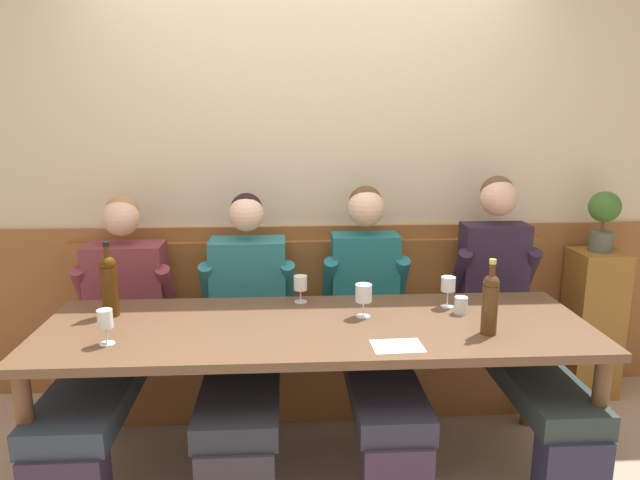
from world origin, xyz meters
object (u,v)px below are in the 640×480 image
at_px(wine_glass_mid_left, 105,321).
at_px(wine_glass_near_bucket, 448,285).
at_px(person_center_right_seat, 373,322).
at_px(water_tumbler_right, 461,305).
at_px(person_center_left_seat, 111,333).
at_px(person_right_seat, 513,315).
at_px(dining_table, 316,339).
at_px(person_left_seat, 245,328).
at_px(wine_bottle_green_tall, 490,302).
at_px(wine_glass_center_rear, 300,284).
at_px(potted_plant, 604,216).
at_px(wine_glass_mid_right, 364,294).
at_px(wine_bottle_amber_mid, 109,284).
at_px(wall_bench, 310,357).

height_order(wine_glass_mid_left, wine_glass_near_bucket, wine_glass_near_bucket).
bearing_deg(person_center_right_seat, water_tumbler_right, -27.38).
height_order(person_center_left_seat, person_right_seat, person_right_seat).
bearing_deg(water_tumbler_right, person_right_seat, 30.79).
relative_size(dining_table, person_left_seat, 2.00).
bearing_deg(water_tumbler_right, wine_bottle_green_tall, -80.38).
relative_size(dining_table, wine_glass_center_rear, 18.12).
distance_m(person_left_seat, wine_glass_mid_left, 0.76).
distance_m(person_left_seat, person_center_right_seat, 0.66).
height_order(person_center_right_seat, wine_glass_mid_left, person_center_right_seat).
xyz_separation_m(person_center_right_seat, wine_glass_mid_left, (-1.20, -0.48, 0.21)).
bearing_deg(person_right_seat, wine_bottle_green_tall, -122.97).
xyz_separation_m(person_center_right_seat, wine_glass_near_bucket, (0.35, -0.11, 0.23)).
xyz_separation_m(wine_glass_mid_left, wine_glass_center_rear, (0.82, 0.49, -0.01)).
relative_size(person_center_left_seat, potted_plant, 3.52).
relative_size(dining_table, potted_plant, 7.07).
height_order(person_left_seat, person_center_right_seat, person_center_right_seat).
bearing_deg(wine_glass_near_bucket, person_center_left_seat, 176.57).
bearing_deg(wine_glass_mid_right, water_tumbler_right, 2.08).
distance_m(person_right_seat, wine_glass_mid_left, 2.01).
relative_size(wine_glass_mid_left, water_tumbler_right, 1.84).
height_order(person_right_seat, wine_bottle_green_tall, person_right_seat).
relative_size(dining_table, person_center_left_seat, 2.01).
xyz_separation_m(person_center_left_seat, person_center_right_seat, (1.33, 0.01, 0.03)).
height_order(person_center_left_seat, wine_bottle_amber_mid, person_center_left_seat).
xyz_separation_m(dining_table, person_center_right_seat, (0.31, 0.31, -0.04)).
relative_size(dining_table, wine_glass_mid_right, 15.69).
bearing_deg(dining_table, person_center_right_seat, 44.75).
bearing_deg(wall_bench, person_center_left_seat, -160.61).
bearing_deg(wine_bottle_green_tall, person_left_seat, 156.83).
xyz_separation_m(person_center_left_seat, wine_bottle_green_tall, (1.77, -0.46, 0.29)).
distance_m(wall_bench, wine_glass_center_rear, 0.66).
bearing_deg(wine_glass_center_rear, wine_bottle_green_tall, -30.36).
bearing_deg(dining_table, wine_bottle_green_tall, -12.02).
bearing_deg(person_right_seat, wine_glass_mid_left, -165.89).
bearing_deg(wall_bench, person_center_right_seat, -48.91).
bearing_deg(wine_bottle_green_tall, wine_glass_mid_left, -179.36).
xyz_separation_m(wall_bench, person_left_seat, (-0.35, -0.35, 0.33)).
xyz_separation_m(wine_bottle_amber_mid, wine_bottle_green_tall, (1.71, -0.33, -0.01)).
relative_size(wall_bench, person_right_seat, 2.09).
bearing_deg(person_center_left_seat, person_right_seat, 0.27).
relative_size(wall_bench, person_center_left_seat, 2.25).
distance_m(person_left_seat, wine_bottle_green_tall, 1.22).
distance_m(wine_glass_near_bucket, water_tumbler_right, 0.13).
height_order(wine_glass_mid_right, water_tumbler_right, wine_glass_mid_right).
distance_m(person_center_left_seat, potted_plant, 2.80).
height_order(wine_glass_mid_left, wine_glass_mid_right, wine_glass_mid_right).
relative_size(person_left_seat, wine_bottle_green_tall, 3.71).
distance_m(wine_glass_mid_left, potted_plant, 2.75).
distance_m(person_center_left_seat, wine_glass_near_bucket, 1.71).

